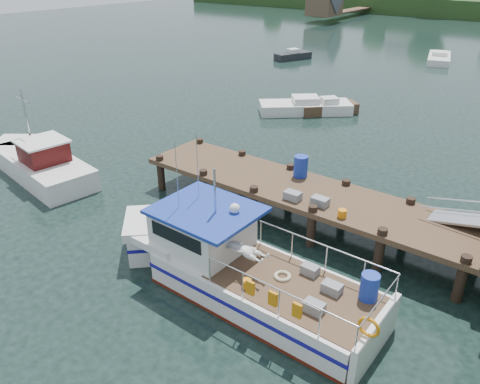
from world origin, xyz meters
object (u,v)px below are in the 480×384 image
Objects in this scene: dock at (466,214)px; moored_d at (439,58)px; lobster_boat at (233,265)px; work_boat at (39,162)px; moored_rowboat at (329,108)px; moored_a at (305,107)px; moored_e at (293,55)px.

dock is 2.70× the size of moored_d.
lobster_boat is 1.24× the size of work_boat.
moored_rowboat is 0.63× the size of moored_a.
dock is 1.71× the size of lobster_boat.
work_boat is 39.40m from moored_d.
moored_rowboat is 18.14m from moored_e.
dock is 36.72m from moored_d.
lobster_boat is 36.68m from moored_e.
moored_rowboat is at bearing -38.83° from moored_e.
dock reaches higher than moored_e.
moored_rowboat is 0.60× the size of moored_d.
moored_a is at bearing 81.32° from work_boat.
dock reaches higher than moored_a.
work_boat is at bearing -168.28° from dock.
dock is 2.13× the size of work_boat.
lobster_boat is at bearing -49.12° from moored_e.
moored_e is at bearing 103.38° from moored_a.
moored_rowboat is 1.53m from moored_a.
dock reaches higher than moored_d.
work_boat is 2.13× the size of moored_rowboat.
moored_rowboat is (6.34, 16.91, -0.24)m from work_boat.
moored_a is at bearing -79.72° from moored_d.
dock reaches higher than work_boat.
work_boat reaches higher than moored_d.
lobster_boat is 1.66× the size of moored_a.
moored_rowboat is at bearing 9.65° from moored_a.
moored_a is (-12.69, 12.47, -1.84)m from dock.
work_boat is at bearing -84.89° from moored_d.
work_boat is at bearing 175.26° from lobster_boat.
moored_rowboat is at bearing 130.62° from dock.
moored_rowboat is 0.91× the size of moored_e.
dock reaches higher than moored_rowboat.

